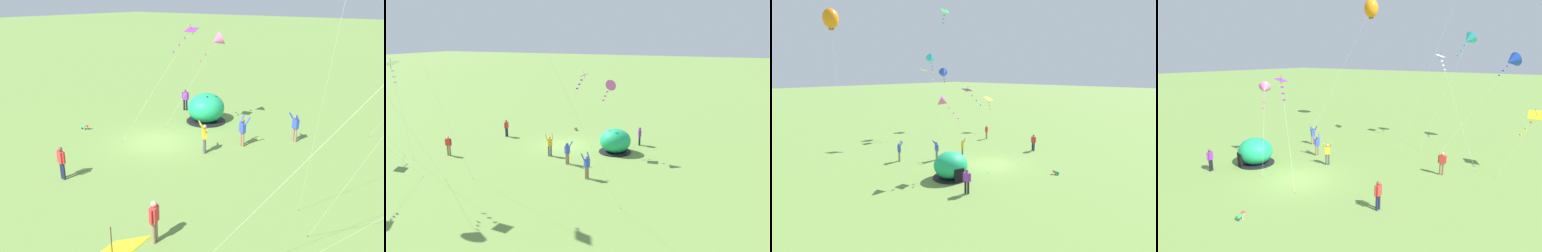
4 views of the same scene
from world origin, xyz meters
TOP-DOWN VIEW (x-y plane):
  - ground_plane at (0.00, 0.00)m, footprint 300.00×300.00m
  - popup_tent at (-5.03, 0.24)m, footprint 2.81×2.81m
  - toddler_crawling at (1.28, -5.44)m, footprint 0.30×0.55m
  - person_center_field at (7.69, 6.72)m, footprint 0.57×0.34m
  - person_near_tent at (-6.45, -2.71)m, footprint 0.36×0.55m
  - person_arms_raised at (-5.08, 6.91)m, footprint 0.63×0.72m
  - person_strolling at (-0.27, 3.41)m, footprint 0.71×0.70m
  - person_far_back at (-2.50, 4.65)m, footprint 0.62×0.72m
  - person_watching_sky at (6.62, -0.35)m, footprint 0.28×0.59m
  - kite_orange at (-5.58, 17.83)m, footprint 3.95×8.16m
  - kite_cyan at (6.41, 15.36)m, footprint 3.23×5.05m
  - kite_pink at (-4.74, 1.27)m, footprint 3.16×3.27m
  - kite_purple at (-2.14, 0.77)m, footprint 4.20×3.04m
  - kite_blue at (9.92, 16.58)m, footprint 4.96×6.13m
  - kite_white at (4.48, 14.17)m, footprint 5.68×6.01m
  - kite_green at (6.57, 12.76)m, footprint 4.87×3.20m
  - kite_yellow at (12.69, 10.38)m, footprint 2.33×2.57m

SIDE VIEW (x-z plane):
  - ground_plane at x=0.00m, z-range 0.00..0.00m
  - toddler_crawling at x=1.28m, z-range 0.02..0.34m
  - person_center_field at x=7.69m, z-range 0.10..1.82m
  - person_near_tent at x=-6.45m, z-range 0.10..1.82m
  - person_watching_sky at x=6.62m, z-range 0.10..1.82m
  - popup_tent at x=-5.03m, z-range -0.05..2.05m
  - person_arms_raised at x=-5.08m, z-range 0.05..1.94m
  - person_strolling at x=-0.27m, z-range 0.05..1.94m
  - person_far_back at x=-2.50m, z-range 0.05..1.94m
  - kite_yellow at x=12.69m, z-range 1.83..6.65m
  - kite_pink at x=-4.74m, z-range 2.66..9.12m
  - kite_purple at x=-2.14m, z-range 2.84..9.87m
  - kite_blue at x=9.92m, z-range 3.60..12.32m
  - kite_white at x=4.48m, z-range 3.68..12.38m
  - kite_cyan at x=6.41m, z-range 4.55..15.06m
  - kite_orange at x=-5.58m, z-range 6.36..21.26m
  - kite_green at x=6.57m, z-range 7.18..23.20m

